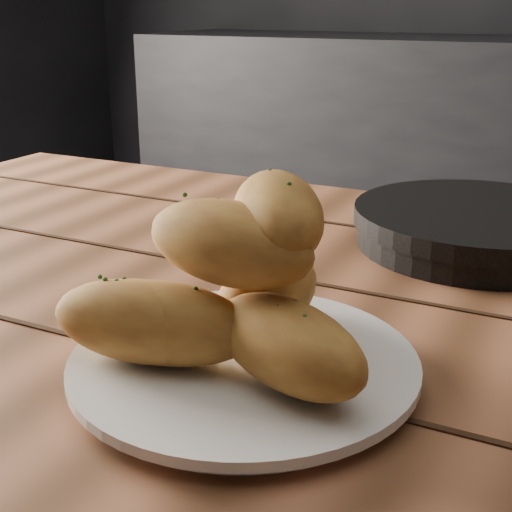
{
  "coord_description": "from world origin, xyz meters",
  "views": [
    {
      "loc": [
        0.27,
        -0.89,
        1.01
      ],
      "look_at": [
        0.05,
        -0.46,
        0.84
      ],
      "focal_mm": 50.0,
      "sensor_mm": 36.0,
      "label": 1
    }
  ],
  "objects_px": {
    "table": "(392,442)",
    "skillet": "(481,227)",
    "bread_rolls": "(226,291)",
    "plate": "(244,366)"
  },
  "relations": [
    {
      "from": "plate",
      "to": "bread_rolls",
      "type": "height_order",
      "value": "bread_rolls"
    },
    {
      "from": "skillet",
      "to": "bread_rolls",
      "type": "bearing_deg",
      "value": -106.13
    },
    {
      "from": "plate",
      "to": "skillet",
      "type": "xyz_separation_m",
      "value": [
        0.1,
        0.39,
        0.01
      ]
    },
    {
      "from": "table",
      "to": "plate",
      "type": "height_order",
      "value": "plate"
    },
    {
      "from": "table",
      "to": "skillet",
      "type": "xyz_separation_m",
      "value": [
        0.01,
        0.29,
        0.11
      ]
    },
    {
      "from": "plate",
      "to": "bread_rolls",
      "type": "relative_size",
      "value": 1.01
    },
    {
      "from": "skillet",
      "to": "plate",
      "type": "bearing_deg",
      "value": -104.63
    },
    {
      "from": "plate",
      "to": "bread_rolls",
      "type": "distance_m",
      "value": 0.06
    },
    {
      "from": "bread_rolls",
      "to": "skillet",
      "type": "distance_m",
      "value": 0.41
    },
    {
      "from": "table",
      "to": "bread_rolls",
      "type": "bearing_deg",
      "value": -135.33
    }
  ]
}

